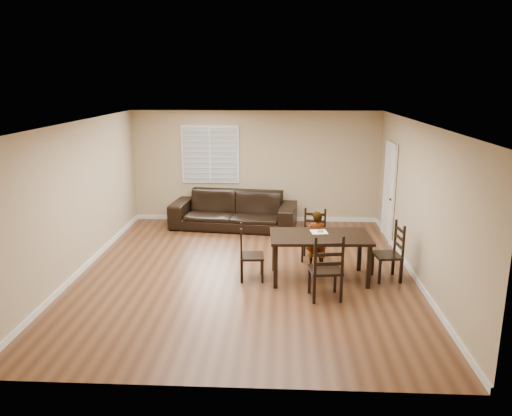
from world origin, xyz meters
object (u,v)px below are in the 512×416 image
Objects in this scene: chair_near at (314,236)px; child at (316,239)px; chair_right at (394,254)px; donut at (320,231)px; chair_far at (327,272)px; dining_table at (320,240)px; sofa at (234,210)px; chair_left at (245,255)px.

chair_near is 0.47m from child.
donut is at bearing -102.88° from chair_right.
chair_far is 1.16m from donut.
chair_near is (-0.02, 1.08, -0.27)m from dining_table.
dining_table is at bearing -53.09° from sofa.
chair_left is (-1.35, 0.85, -0.05)m from chair_far.
chair_far reaches higher than dining_table.
sofa is (-1.80, 2.87, -0.41)m from donut.
sofa is at bearing 140.79° from chair_near.
child is at bearing -81.43° from chair_near.
chair_far reaches higher than child.
child reaches higher than donut.
chair_left is at bearing -129.03° from chair_near.
chair_left reaches higher than dining_table.
donut is at bearing 90.99° from child.
chair_right is at bearing -28.40° from chair_near.
chair_left is 0.92× the size of child.
dining_table is 0.22m from donut.
chair_near is 8.63× the size of donut.
dining_table is 1.61× the size of chair_far.
donut is 3.42m from sofa.
chair_near is at bearing -94.85° from child.
dining_table is 0.94m from chair_far.
donut is (0.04, -0.43, 0.30)m from child.
chair_far is 1.12× the size of chair_left.
chair_left is at bearing -40.15° from chair_far.
sofa is (-1.79, 3.06, -0.29)m from dining_table.
dining_table is at bearing -79.72° from chair_near.
child is at bearing 90.00° from dining_table.
chair_left is 0.95× the size of chair_right.
sofa is at bearing -141.36° from chair_right.
chair_right reaches higher than dining_table.
chair_near is 0.96× the size of chair_right.
chair_left is at bearing 23.88° from child.
chair_left is at bearing -169.02° from donut.
sofa is at bearing -72.97° from chair_far.
chair_far reaches higher than chair_right.
chair_far is 1.54m from child.
chair_left is 1.44m from child.
child is (1.27, 0.68, 0.09)m from chair_left.
chair_right is (2.60, 0.13, 0.02)m from chair_left.
chair_near is 0.34× the size of sofa.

